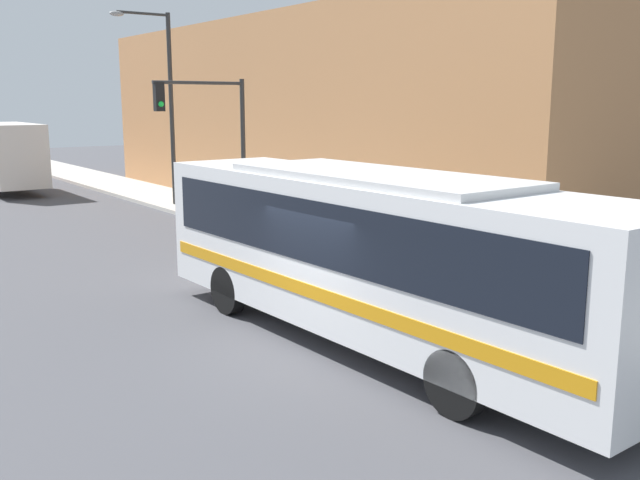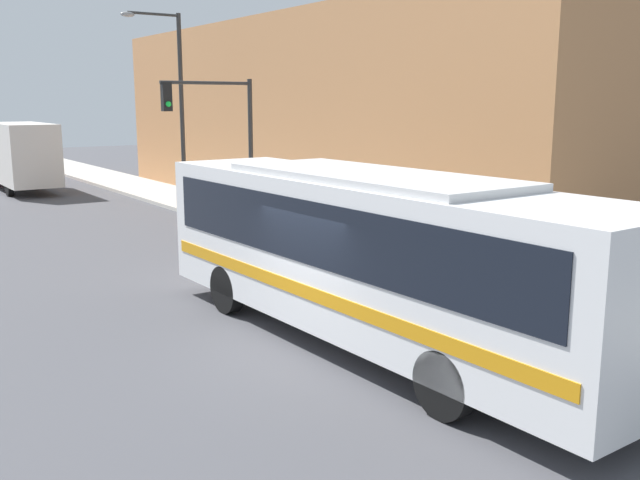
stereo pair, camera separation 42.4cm
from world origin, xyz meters
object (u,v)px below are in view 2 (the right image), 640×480
(fire_hydrant, at_px, (383,248))
(street_lamp, at_px, (174,94))
(delivery_truck, at_px, (19,154))
(traffic_light_pole, at_px, (220,125))
(parking_meter, at_px, (290,207))
(city_bus, at_px, (369,247))

(fire_hydrant, distance_m, street_lamp, 13.98)
(delivery_truck, relative_size, street_lamp, 1.05)
(fire_hydrant, xyz_separation_m, traffic_light_pole, (-1.01, 7.40, 3.02))
(parking_meter, relative_size, street_lamp, 0.18)
(delivery_truck, relative_size, parking_meter, 5.93)
(traffic_light_pole, xyz_separation_m, parking_meter, (1.01, -2.76, -2.50))
(fire_hydrant, bearing_deg, traffic_light_pole, 97.79)
(city_bus, relative_size, parking_meter, 7.96)
(fire_hydrant, relative_size, street_lamp, 0.11)
(fire_hydrant, relative_size, parking_meter, 0.60)
(city_bus, distance_m, delivery_truck, 27.64)
(city_bus, height_order, parking_meter, city_bus)
(delivery_truck, relative_size, fire_hydrant, 9.91)
(street_lamp, bearing_deg, delivery_truck, 113.03)
(city_bus, bearing_deg, street_lamp, 75.72)
(traffic_light_pole, distance_m, parking_meter, 3.86)
(city_bus, relative_size, traffic_light_pole, 2.18)
(fire_hydrant, xyz_separation_m, parking_meter, (0.00, 4.64, 0.51))
(city_bus, height_order, delivery_truck, delivery_truck)
(street_lamp, bearing_deg, parking_meter, -89.68)
(street_lamp, bearing_deg, fire_hydrant, -89.79)
(traffic_light_pole, relative_size, parking_meter, 3.65)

